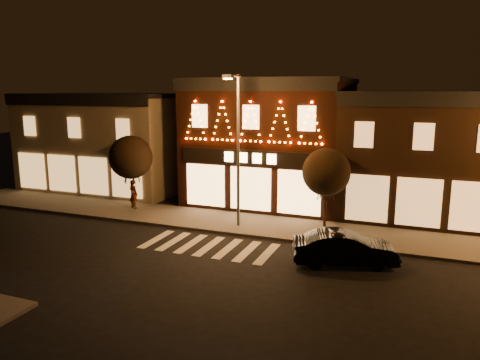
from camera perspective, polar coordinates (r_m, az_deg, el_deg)
The scene contains 10 objects.
ground at distance 19.67m, azimuth -8.87°, elevation -11.70°, with size 120.00×120.00×0.00m, color black.
sidewalk_far at distance 25.82m, azimuth 4.01°, elevation -5.81°, with size 44.00×4.00×0.15m, color #47423D.
building_left at distance 37.24m, azimuth -15.65°, elevation 4.69°, with size 12.20×8.28×7.30m.
building_pulp at distance 31.19m, azimuth 3.87°, elevation 4.82°, with size 10.20×8.34×8.30m.
building_right_a at distance 29.84m, azimuth 21.57°, elevation 3.00°, with size 9.20×8.28×7.50m.
streetlamp_mid at distance 24.61m, azimuth -0.40°, elevation 5.05°, with size 0.53×1.88×8.23m.
tree_left at distance 29.93m, azimuth -13.39°, elevation 2.75°, with size 2.76×2.76×4.61m.
tree_right at distance 25.32m, azimuth 10.64°, elevation 0.97°, with size 2.61×2.61×4.36m.
dark_sedan at distance 20.91m, azimuth 12.82°, elevation -8.25°, with size 1.58×4.53×1.49m, color black.
pedestrian at distance 29.98m, azimuth -13.05°, elevation -1.70°, with size 0.67×0.44×1.85m, color gray.
Camera 1 is at (9.26, -15.60, 7.60)m, focal length 34.46 mm.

